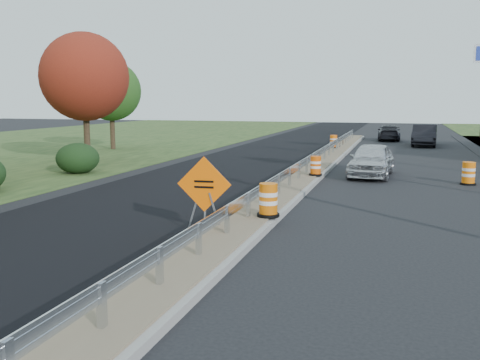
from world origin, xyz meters
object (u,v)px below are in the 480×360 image
(car_dark_mid, at_px, (425,135))
(caution_sign, at_px, (204,213))
(barrel_median_near, at_px, (268,201))
(barrel_median_mid, at_px, (316,166))
(car_dark_far, at_px, (389,133))
(car_silver, at_px, (372,160))
(barrel_shoulder_near, at_px, (468,174))
(barrel_median_far, at_px, (333,142))

(car_dark_mid, bearing_deg, caution_sign, -98.80)
(barrel_median_near, distance_m, barrel_median_mid, 8.93)
(barrel_median_near, bearing_deg, car_dark_far, 85.73)
(barrel_median_near, xyz_separation_m, car_silver, (2.33, 11.03, 0.09))
(barrel_shoulder_near, bearing_deg, car_dark_far, 98.82)
(barrel_median_near, distance_m, barrel_median_far, 23.13)
(caution_sign, distance_m, barrel_median_near, 2.04)
(barrel_shoulder_near, height_order, car_silver, car_silver)
(barrel_median_mid, distance_m, car_dark_far, 25.74)
(barrel_shoulder_near, bearing_deg, barrel_median_near, -123.95)
(car_dark_mid, bearing_deg, car_dark_far, 123.02)
(barrel_shoulder_near, bearing_deg, car_dark_mid, 93.04)
(barrel_median_near, height_order, car_dark_mid, car_dark_mid)
(caution_sign, distance_m, car_dark_mid, 31.72)
(barrel_median_mid, bearing_deg, barrel_shoulder_near, 5.75)
(barrel_median_far, relative_size, car_dark_far, 0.19)
(car_dark_far, bearing_deg, car_silver, 87.29)
(barrel_median_near, height_order, barrel_median_far, barrel_median_near)
(barrel_median_far, relative_size, barrel_shoulder_near, 0.93)
(car_silver, bearing_deg, barrel_shoulder_near, -15.62)
(caution_sign, height_order, car_silver, caution_sign)
(caution_sign, distance_m, car_dark_far, 36.20)
(barrel_shoulder_near, distance_m, car_dark_mid, 19.99)
(barrel_median_far, xyz_separation_m, barrel_shoulder_near, (7.38, -13.53, -0.20))
(barrel_median_near, xyz_separation_m, car_dark_far, (2.58, 34.54, -0.01))
(barrel_median_far, xyz_separation_m, car_dark_mid, (6.32, 6.43, 0.18))
(car_silver, relative_size, car_dark_far, 0.98)
(barrel_median_far, bearing_deg, car_dark_mid, 45.50)
(caution_sign, height_order, barrel_median_near, caution_sign)
(barrel_median_near, bearing_deg, caution_sign, -135.48)
(caution_sign, height_order, barrel_median_far, caution_sign)
(barrel_shoulder_near, distance_m, car_dark_far, 25.26)
(caution_sign, bearing_deg, barrel_median_near, 39.47)
(barrel_median_near, height_order, car_dark_far, car_dark_far)
(caution_sign, distance_m, barrel_median_far, 24.54)
(barrel_median_far, height_order, car_dark_mid, car_dark_mid)
(car_dark_mid, relative_size, car_dark_far, 1.09)
(caution_sign, distance_m, barrel_median_mid, 10.46)
(car_dark_mid, bearing_deg, barrel_median_mid, -101.00)
(caution_sign, relative_size, barrel_median_near, 2.15)
(barrel_median_mid, height_order, car_dark_far, car_dark_far)
(caution_sign, xyz_separation_m, car_dark_mid, (6.84, 30.97, 0.31))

